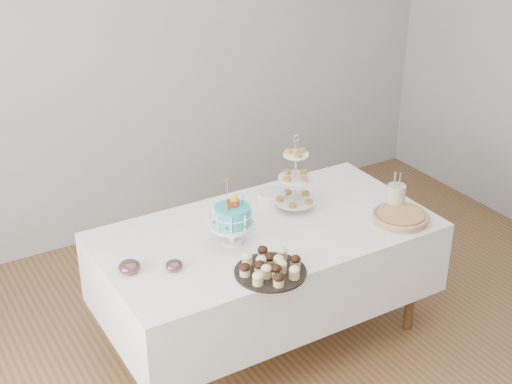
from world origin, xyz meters
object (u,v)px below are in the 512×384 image
plate_stack (272,197)px  pastry_plate (228,217)px  cupcake_tray (270,266)px  pie (400,217)px  jam_bowl_a (174,265)px  utensil_pitcher (396,196)px  tiered_stand (295,178)px  birthday_cake (233,226)px  jam_bowl_b (130,267)px  table (266,263)px

plate_stack → pastry_plate: (-0.33, -0.05, -0.02)m
cupcake_tray → pie: size_ratio=1.13×
pastry_plate → jam_bowl_a: size_ratio=2.57×
cupcake_tray → pastry_plate: bearing=81.7°
plate_stack → pastry_plate: plate_stack is taller
utensil_pitcher → jam_bowl_a: bearing=166.6°
cupcake_tray → tiered_stand: (0.50, 0.53, 0.16)m
cupcake_tray → pie: 0.94m
cupcake_tray → utensil_pitcher: size_ratio=1.54×
tiered_stand → jam_bowl_a: bearing=-164.6°
cupcake_tray → tiered_stand: 0.74m
birthday_cake → jam_bowl_a: (-0.39, -0.09, -0.08)m
pastry_plate → jam_bowl_b: size_ratio=2.06×
birthday_cake → tiered_stand: (0.52, 0.16, 0.10)m
birthday_cake → jam_bowl_a: 0.41m
cupcake_tray → table: bearing=60.9°
cupcake_tray → pie: cupcake_tray is taller
cupcake_tray → birthday_cake: bearing=92.6°
table → pie: size_ratio=5.79×
jam_bowl_a → birthday_cake: bearing=12.4°
cupcake_tray → jam_bowl_a: (-0.41, 0.28, -0.02)m
utensil_pitcher → cupcake_tray: bearing=-178.8°
birthday_cake → pie: size_ratio=1.15×
jam_bowl_a → jam_bowl_b: jam_bowl_b is taller
pie → plate_stack: plate_stack is taller
table → utensil_pitcher: utensil_pitcher is taller
cupcake_tray → plate_stack: (0.42, 0.67, -0.01)m
table → pie: pie is taller
plate_stack → utensil_pitcher: utensil_pitcher is taller
birthday_cake → cupcake_tray: birthday_cake is taller
plate_stack → tiered_stand: bearing=-62.0°
table → utensil_pitcher: (0.79, -0.19, 0.31)m
pastry_plate → jam_bowl_a: jam_bowl_a is taller
birthday_cake → table: bearing=-4.9°
pastry_plate → table: bearing=-58.6°
pie → tiered_stand: 0.65m
table → pie: 0.82m
pie → pastry_plate: bearing=147.8°
pastry_plate → jam_bowl_b: bearing=-161.1°
utensil_pitcher → tiered_stand: bearing=137.5°
birthday_cake → cupcake_tray: size_ratio=1.01×
birthday_cake → utensil_pitcher: 1.04m
pie → jam_bowl_a: (-1.35, 0.20, -0.00)m
plate_stack → jam_bowl_a: bearing=-155.0°
plate_stack → utensil_pitcher: (0.59, -0.46, 0.05)m
cupcake_tray → tiered_stand: size_ratio=0.78×
table → pastry_plate: bearing=121.4°
pie → utensil_pitcher: size_ratio=1.36×
pastry_plate → utensil_pitcher: bearing=-23.8°
birthday_cake → tiered_stand: tiered_stand is taller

